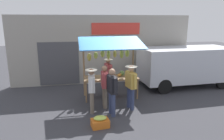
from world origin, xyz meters
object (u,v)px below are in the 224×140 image
Objects in this scene: parked_van at (183,64)px; produce_crate_near at (100,122)px; shopper_in_grey_tee at (92,87)px; shopper_in_striped_shirt at (105,84)px; shopper_with_ponytail at (112,89)px; market_stall at (111,61)px; vendor_with_sunhat at (108,73)px; shopper_with_shopping_bag at (131,84)px.

produce_crate_near is at bearing 34.01° from parked_van.
shopper_in_grey_tee reaches higher than produce_crate_near.
shopper_in_striped_shirt is 0.35× the size of parked_van.
produce_crate_near is (4.45, 3.26, -0.96)m from parked_van.
shopper_with_ponytail is at bearing -114.79° from shopper_in_grey_tee.
market_stall is 2.90m from produce_crate_near.
shopper_in_grey_tee is at bearing 52.86° from shopper_with_ponytail.
vendor_with_sunhat is (-0.02, -0.69, -0.68)m from market_stall.
vendor_with_sunhat is 2.67× the size of produce_crate_near.
parked_van is (-4.09, -1.82, 0.22)m from shopper_in_striped_shirt.
shopper_with_shopping_bag is at bearing -106.23° from shopper_in_striped_shirt.
produce_crate_near is at bearing 119.17° from shopper_with_shopping_bag.
shopper_with_shopping_bag reaches higher than shopper_in_grey_tee.
shopper_in_striped_shirt reaches higher than vendor_with_sunhat.
vendor_with_sunhat is 3.68m from parked_van.
market_stall reaches higher than vendor_with_sunhat.
market_stall is 1.74m from shopper_in_grey_tee.
shopper_in_grey_tee is 1.40m from shopper_with_shopping_bag.
shopper_in_striped_shirt reaches higher than produce_crate_near.
market_stall reaches higher than shopper_with_ponytail.
market_stall is 0.97m from vendor_with_sunhat.
shopper_with_shopping_bag is at bearing -138.12° from produce_crate_near.
vendor_with_sunhat is 0.96× the size of shopper_in_grey_tee.
market_stall is 1.51m from shopper_with_shopping_bag.
market_stall is 1.58× the size of shopper_in_striped_shirt.
produce_crate_near is (0.51, 0.74, -0.78)m from shopper_with_ponytail.
market_stall reaches higher than produce_crate_near.
parked_van reaches higher than vendor_with_sunhat.
produce_crate_near is (0.36, 1.44, -0.75)m from shopper_in_striped_shirt.
shopper_with_ponytail reaches higher than shopper_with_shopping_bag.
vendor_with_sunhat is 2.05m from shopper_with_shopping_bag.
shopper_with_shopping_bag is 0.36× the size of parked_van.
market_stall reaches higher than shopper_in_grey_tee.
produce_crate_near is (1.26, 1.13, -0.79)m from shopper_with_shopping_bag.
shopper_in_striped_shirt is (0.41, 0.99, -0.65)m from market_stall.
shopper_in_grey_tee is at bearing 55.76° from market_stall.
parked_van is (-3.19, -2.13, 0.17)m from shopper_with_shopping_bag.
parked_van is at bearing -68.99° from shopper_with_shopping_bag.
produce_crate_near is (0.77, 2.43, -1.40)m from market_stall.
shopper_in_grey_tee is at bearing -35.13° from vendor_with_sunhat.
shopper_with_shopping_bag is at bearing 2.95° from vendor_with_sunhat.
shopper_in_striped_shirt is at bearing 67.62° from market_stall.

